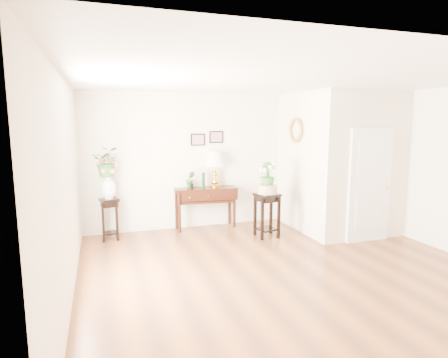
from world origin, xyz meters
name	(u,v)px	position (x,y,z in m)	size (l,w,h in m)	color
floor	(286,270)	(0.00, 0.00, 0.00)	(6.00, 5.50, 0.02)	brown
ceiling	(291,80)	(0.00, 0.00, 2.80)	(6.00, 5.50, 0.02)	white
wall_back	(227,160)	(0.00, 2.75, 1.40)	(6.00, 0.02, 2.80)	white
wall_left	(66,190)	(-3.00, 0.00, 1.40)	(0.02, 5.50, 2.80)	white
wall_right	(445,170)	(3.00, 0.00, 1.40)	(0.02, 5.50, 2.80)	white
partition	(338,161)	(2.10, 1.77, 1.40)	(1.80, 1.95, 2.80)	white
door	(370,186)	(2.10, 0.78, 1.05)	(0.90, 0.05, 2.10)	white
art_print_left	(198,140)	(-0.65, 2.73, 1.85)	(0.30, 0.02, 0.25)	black
art_print_right	(216,137)	(-0.25, 2.73, 1.90)	(0.30, 0.02, 0.25)	black
wall_ornament	(296,130)	(1.16, 1.90, 2.05)	(0.51, 0.51, 0.07)	#B87D30
console_table	(206,208)	(-0.54, 2.57, 0.43)	(1.29, 0.43, 0.86)	black
table_lamp	(215,170)	(-0.33, 2.57, 1.21)	(0.44, 0.44, 0.77)	gold
green_vase	(203,180)	(-0.58, 2.57, 1.03)	(0.07, 0.07, 0.32)	black
potted_plant	(190,180)	(-0.86, 2.57, 1.03)	(0.19, 0.15, 0.34)	#2B6124
plant_stand_a	(110,219)	(-2.47, 2.37, 0.40)	(0.31, 0.31, 0.79)	black
porcelain_vase	(108,187)	(-2.47, 2.37, 1.02)	(0.27, 0.27, 0.47)	white
lily_arrangement	(107,163)	(-2.47, 2.37, 1.47)	(0.50, 0.44, 0.56)	#2B6124
plant_stand_b	(267,215)	(0.42, 1.61, 0.43)	(0.40, 0.40, 0.86)	black
ceramic_bowl	(267,189)	(0.42, 1.61, 0.94)	(0.38, 0.38, 0.17)	tan
narcissus	(267,175)	(0.42, 1.61, 1.22)	(0.27, 0.27, 0.48)	#2B6124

